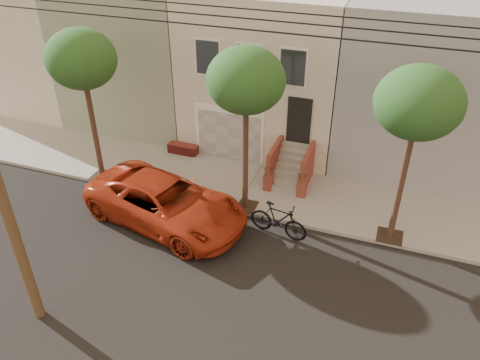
% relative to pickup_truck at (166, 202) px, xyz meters
% --- Properties ---
extents(ground, '(90.00, 90.00, 0.00)m').
position_rel_pickup_truck_xyz_m(ground, '(1.50, -2.17, -0.88)').
color(ground, black).
rests_on(ground, ground).
extents(sidewalk, '(40.00, 3.70, 0.15)m').
position_rel_pickup_truck_xyz_m(sidewalk, '(1.50, 3.18, -0.80)').
color(sidewalk, '#9B988D').
rests_on(sidewalk, ground).
extents(house_row, '(33.10, 11.70, 7.00)m').
position_rel_pickup_truck_xyz_m(house_row, '(1.50, 9.02, 2.77)').
color(house_row, beige).
rests_on(house_row, sidewalk).
extents(tree_left, '(2.70, 2.57, 6.30)m').
position_rel_pickup_truck_xyz_m(tree_left, '(-4.00, 1.73, 4.38)').
color(tree_left, '#2D2116').
rests_on(tree_left, sidewalk).
extents(tree_mid, '(2.70, 2.57, 6.30)m').
position_rel_pickup_truck_xyz_m(tree_mid, '(2.50, 1.73, 4.38)').
color(tree_mid, '#2D2116').
rests_on(tree_mid, sidewalk).
extents(tree_right, '(2.70, 2.57, 6.30)m').
position_rel_pickup_truck_xyz_m(tree_right, '(8.00, 1.73, 4.38)').
color(tree_right, '#2D2116').
rests_on(tree_right, sidewalk).
extents(pickup_truck, '(6.79, 4.23, 1.75)m').
position_rel_pickup_truck_xyz_m(pickup_truck, '(0.00, 0.00, 0.00)').
color(pickup_truck, '#AA2C13').
rests_on(pickup_truck, ground).
extents(motorcycle, '(2.28, 0.96, 1.33)m').
position_rel_pickup_truck_xyz_m(motorcycle, '(4.14, 0.64, -0.21)').
color(motorcycle, black).
rests_on(motorcycle, ground).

